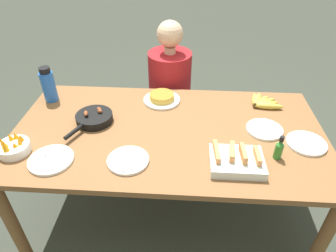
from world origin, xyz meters
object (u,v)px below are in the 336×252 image
object	(u,v)px
empty_plate_far_left	(51,160)
empty_plate_far_right	(128,160)
banana_bunch	(262,102)
person_figure	(170,104)
water_bottle	(48,85)
melon_tray	(236,160)
hot_sauce_bottle	(279,149)
skillet	(94,118)
frittata_plate_center	(162,98)
empty_plate_near_front	(264,129)
fruit_bowl_mango	(13,147)
empty_plate_mid_edge	(306,143)

from	to	relation	value
empty_plate_far_left	empty_plate_far_right	distance (m)	0.41
banana_bunch	person_figure	bearing A→B (deg)	148.46
empty_plate_far_right	water_bottle	bearing A→B (deg)	137.45
melon_tray	hot_sauce_bottle	xyz separation A→B (m)	(0.22, 0.07, 0.03)
melon_tray	water_bottle	bearing A→B (deg)	154.49
skillet	hot_sauce_bottle	distance (m)	1.09
banana_bunch	frittata_plate_center	bearing A→B (deg)	179.61
empty_plate_near_front	person_figure	xyz separation A→B (m)	(-0.61, 0.69, -0.28)
skillet	water_bottle	size ratio (longest dim) A/B	1.41
empty_plate_far_right	fruit_bowl_mango	xyz separation A→B (m)	(-0.63, 0.04, 0.03)
empty_plate_far_left	fruit_bowl_mango	distance (m)	0.23
banana_bunch	empty_plate_far_left	world-z (taller)	banana_bunch
frittata_plate_center	fruit_bowl_mango	distance (m)	0.95
banana_bunch	empty_plate_mid_edge	world-z (taller)	banana_bunch
melon_tray	fruit_bowl_mango	size ratio (longest dim) A/B	1.58
fruit_bowl_mango	water_bottle	world-z (taller)	water_bottle
banana_bunch	hot_sauce_bottle	distance (m)	0.53
banana_bunch	empty_plate_far_left	distance (m)	1.36
melon_tray	banana_bunch	bearing A→B (deg)	67.93
empty_plate_mid_edge	water_bottle	size ratio (longest dim) A/B	0.90
empty_plate_mid_edge	person_figure	world-z (taller)	person_figure
water_bottle	frittata_plate_center	bearing A→B (deg)	2.64
empty_plate_far_left	melon_tray	bearing A→B (deg)	2.00
empty_plate_far_right	fruit_bowl_mango	bearing A→B (deg)	176.69
melon_tray	empty_plate_far_left	bearing A→B (deg)	-178.00
melon_tray	empty_plate_mid_edge	distance (m)	0.46
melon_tray	empty_plate_near_front	bearing A→B (deg)	56.47
banana_bunch	empty_plate_mid_edge	bearing A→B (deg)	-67.15
skillet	fruit_bowl_mango	xyz separation A→B (m)	(-0.36, -0.31, 0.01)
skillet	person_figure	xyz separation A→B (m)	(0.43, 0.66, -0.30)
empty_plate_near_front	person_figure	bearing A→B (deg)	131.47
frittata_plate_center	empty_plate_far_left	distance (m)	0.83
person_figure	frittata_plate_center	bearing A→B (deg)	-94.51
banana_bunch	fruit_bowl_mango	distance (m)	1.54
empty_plate_mid_edge	fruit_bowl_mango	distance (m)	1.61
fruit_bowl_mango	hot_sauce_bottle	world-z (taller)	hot_sauce_bottle
skillet	fruit_bowl_mango	world-z (taller)	fruit_bowl_mango
empty_plate_far_right	empty_plate_mid_edge	bearing A→B (deg)	11.81
frittata_plate_center	banana_bunch	bearing A→B (deg)	-0.39
skillet	empty_plate_mid_edge	world-z (taller)	skillet
empty_plate_near_front	empty_plate_far_right	xyz separation A→B (m)	(-0.77, -0.32, -0.00)
fruit_bowl_mango	empty_plate_far_left	bearing A→B (deg)	-14.82
frittata_plate_center	fruit_bowl_mango	world-z (taller)	fruit_bowl_mango
melon_tray	empty_plate_near_front	world-z (taller)	melon_tray
water_bottle	empty_plate_near_front	bearing A→B (deg)	-10.57
fruit_bowl_mango	person_figure	bearing A→B (deg)	50.96
banana_bunch	hot_sauce_bottle	bearing A→B (deg)	-92.02
banana_bunch	water_bottle	xyz separation A→B (m)	(-1.44, -0.03, 0.10)
frittata_plate_center	skillet	bearing A→B (deg)	-145.72
banana_bunch	empty_plate_mid_edge	xyz separation A→B (m)	(0.17, -0.41, -0.01)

